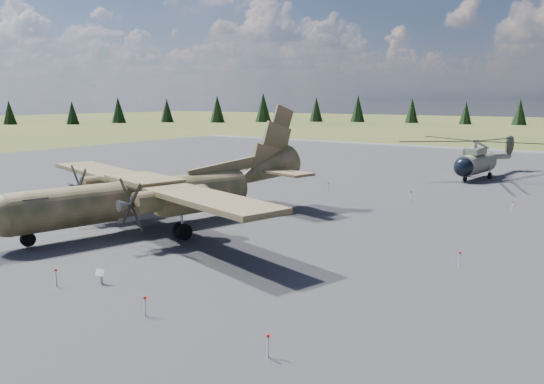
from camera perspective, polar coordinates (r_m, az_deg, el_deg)
The scene contains 7 objects.
ground at distance 36.84m, azimuth -6.09°, elevation -3.52°, with size 500.00×500.00×0.00m, color brown.
apron at distance 44.69m, azimuth 2.33°, elevation -1.07°, with size 120.00×120.00×0.04m, color slate.
transport_plane at distance 36.64m, azimuth -12.24°, elevation 0.20°, with size 25.98×23.23×8.65m.
helicopter_near at distance 61.30m, azimuth 21.18°, elevation 4.10°, with size 18.58×20.48×4.22m.
info_placard_right at distance 26.32m, azimuth -17.96°, elevation -8.41°, with size 0.50×0.29×0.73m.
barrier_fence at distance 36.97m, azimuth -6.72°, elevation -2.68°, with size 33.12×29.62×0.85m.
treeline at distance 32.12m, azimuth -24.51°, elevation 2.22°, with size 328.53×338.78×10.84m.
Camera 1 is at (23.56, -26.99, 8.58)m, focal length 35.00 mm.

